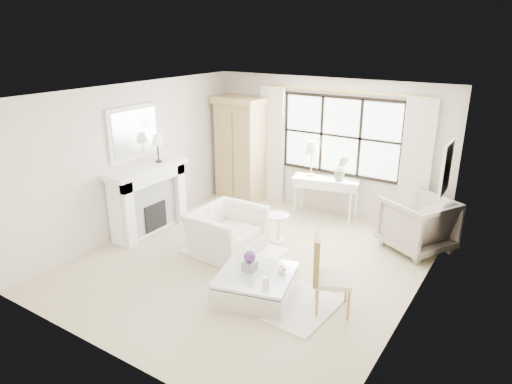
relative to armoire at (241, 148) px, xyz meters
The scene contains 32 objects.
floor 3.21m from the armoire, 52.51° to the right, with size 5.50×5.50×0.00m, color #C6B893.
ceiling 3.38m from the armoire, 52.51° to the right, with size 5.50×5.50×0.00m, color white.
wall_back 1.88m from the armoire, 11.36° to the left, with size 5.00×5.00×0.00m, color beige.
wall_front 5.45m from the armoire, 70.40° to the right, with size 5.00×5.00×0.00m, color white.
wall_left 2.48m from the armoire, 105.76° to the right, with size 5.50×5.50×0.00m, color beige.
wall_right 4.94m from the armoire, 28.83° to the right, with size 5.50×5.50×0.00m, color beige.
window_pane 2.20m from the armoire, ahead, with size 2.40×0.02×1.50m, color white.
window_frame 2.20m from the armoire, ahead, with size 2.50×0.04×1.50m, color black, non-canonical shape.
curtain_rod 2.53m from the armoire, ahead, with size 0.04×0.04×3.30m, color gold.
curtain_left 0.69m from the armoire, 23.07° to the left, with size 0.55×0.10×2.47m, color beige.
curtain_right 3.64m from the armoire, ahead, with size 0.55×0.10×2.47m, color beige.
fireplace 2.47m from the armoire, 100.60° to the right, with size 0.58×1.66×1.26m.
mirror_frame 2.57m from the armoire, 105.09° to the right, with size 0.05×1.15×0.95m, color silver.
mirror_glass 2.56m from the armoire, 104.41° to the right, with size 0.02×1.00×0.80m, color silver.
art_frame 4.37m from the armoire, ahead, with size 0.04×0.62×0.82m, color white.
art_canvas 4.35m from the armoire, ahead, with size 0.01×0.52×0.72m, color #C2B196.
mantel_lamp 2.16m from the armoire, 101.15° to the right, with size 0.22×0.22×0.51m.
armoire is the anchor object (origin of this frame).
console_table 2.14m from the armoire, ahead, with size 1.37×0.74×0.80m.
console_lamp 1.69m from the armoire, ahead, with size 0.28×0.28×0.69m.
orchid_plant 2.30m from the armoire, ahead, with size 0.27×0.22×0.50m, color #54704B.
side_table 2.47m from the armoire, 39.32° to the right, with size 0.40×0.40×0.51m.
rug_left 2.86m from the armoire, 57.98° to the right, with size 1.53×1.08×0.03m, color white.
rug_right 4.31m from the armoire, 48.03° to the right, with size 1.49×1.12×0.03m, color silver.
club_armchair 2.75m from the armoire, 60.94° to the right, with size 1.15×1.01×0.75m, color silver.
wingback_chair 4.02m from the armoire, ahead, with size 0.99×1.02×0.92m, color #A5978B.
french_chair 4.61m from the armoire, 40.37° to the right, with size 0.65×0.64×1.08m.
coffee_table 4.16m from the armoire, 52.61° to the right, with size 1.22×1.22×0.38m.
planter_box 4.01m from the armoire, 53.72° to the right, with size 0.17×0.17×0.13m, color gray.
planter_flowers 3.99m from the armoire, 53.72° to the right, with size 0.16×0.16×0.16m, color #522C6F.
pillar_candle 4.42m from the armoire, 51.23° to the right, with size 0.09×0.09×0.12m, color white.
coffee_vase 4.13m from the armoire, 47.52° to the right, with size 0.13×0.13×0.14m, color silver.
Camera 1 is at (3.64, -5.50, 3.54)m, focal length 32.00 mm.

